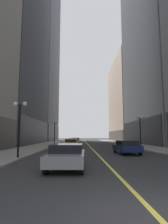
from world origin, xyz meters
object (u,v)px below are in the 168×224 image
object	(u,v)px
street_lamp_left_near	(20,117)
street_lamp_right_mid	(140,125)
car_grey	(67,155)
car_black	(73,142)
car_white	(76,140)
street_lamp_left_far	(55,128)
car_navy	(127,147)
car_yellow	(71,143)

from	to	relation	value
street_lamp_left_near	street_lamp_right_mid	bearing A→B (deg)	38.77
car_grey	street_lamp_left_near	size ratio (longest dim) A/B	0.96
car_black	street_lamp_right_mid	distance (m)	13.67
car_grey	car_white	xyz separation A→B (m)	(-0.20, 32.10, -0.00)
car_white	street_lamp_left_far	xyz separation A→B (m)	(-3.78, -7.73, 2.54)
car_navy	street_lamp_left_near	distance (m)	10.37
car_grey	car_black	size ratio (longest dim) A/B	0.93
car_navy	car_black	world-z (taller)	same
street_lamp_left_near	street_lamp_left_far	distance (m)	20.38
car_black	car_yellow	bearing A→B (deg)	-90.03
car_yellow	car_navy	bearing A→B (deg)	-55.37
car_white	street_lamp_left_near	bearing A→B (deg)	-97.66
car_white	street_lamp_left_far	world-z (taller)	street_lamp_left_far
car_grey	street_lamp_left_far	xyz separation A→B (m)	(-3.98, 24.37, 2.54)
street_lamp_left_near	car_black	bearing A→B (deg)	80.11
car_grey	street_lamp_left_far	size ratio (longest dim) A/B	0.96
street_lamp_left_far	street_lamp_right_mid	xyz separation A→B (m)	(12.80, -10.10, 0.00)
car_yellow	car_black	bearing A→B (deg)	89.97
car_yellow	street_lamp_left_near	xyz separation A→B (m)	(-3.47, -12.28, 2.54)
car_black	street_lamp_left_far	distance (m)	4.33
car_navy	car_white	world-z (taller)	same
car_navy	street_lamp_right_mid	distance (m)	7.74
car_black	street_lamp_left_near	bearing A→B (deg)	-99.89
car_grey	street_lamp_left_far	distance (m)	24.82
street_lamp_left_near	street_lamp_right_mid	world-z (taller)	same
car_white	street_lamp_left_far	distance (m)	8.97
street_lamp_left_near	street_lamp_left_far	xyz separation A→B (m)	(0.00, 20.38, 0.00)
car_grey	car_yellow	world-z (taller)	same
car_white	street_lamp_left_near	size ratio (longest dim) A/B	0.95
car_yellow	street_lamp_left_near	size ratio (longest dim) A/B	1.01
car_yellow	car_white	bearing A→B (deg)	88.88
car_grey	car_yellow	distance (m)	16.28
car_navy	street_lamp_right_mid	xyz separation A→B (m)	(3.53, 6.40, 2.54)
car_navy	car_black	xyz separation A→B (m)	(-5.80, 16.07, 0.00)
street_lamp_left_far	car_yellow	bearing A→B (deg)	-66.79
street_lamp_left_near	street_lamp_left_far	world-z (taller)	same
car_black	car_white	bearing A→B (deg)	87.87
car_grey	car_navy	size ratio (longest dim) A/B	1.01
car_navy	car_grey	bearing A→B (deg)	-123.94
car_black	car_white	distance (m)	8.17
car_black	street_lamp_left_near	distance (m)	20.41
car_yellow	car_white	distance (m)	15.84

